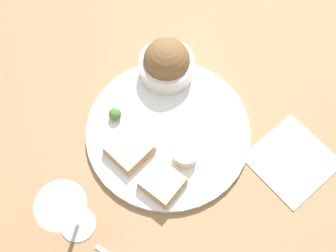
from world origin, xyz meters
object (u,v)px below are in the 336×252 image
object	(u,v)px
cheese_toast_near	(129,149)
wine_glass	(66,212)
napkin	(292,160)
salad_bowl	(167,63)
cheese_toast_far	(162,183)
sauce_ramekin	(185,154)

from	to	relation	value
cheese_toast_near	wine_glass	xyz separation A→B (m)	(0.17, 0.01, 0.08)
wine_glass	napkin	xyz separation A→B (m)	(-0.35, 0.27, -0.10)
salad_bowl	cheese_toast_far	distance (m)	0.26
cheese_toast_far	wine_glass	xyz separation A→B (m)	(0.15, -0.09, 0.08)
cheese_toast_near	cheese_toast_far	bearing A→B (deg)	79.38
salad_bowl	wine_glass	world-z (taller)	wine_glass
salad_bowl	cheese_toast_near	size ratio (longest dim) A/B	1.34
napkin	cheese_toast_far	bearing A→B (deg)	-43.08
cheese_toast_near	napkin	bearing A→B (deg)	122.73
sauce_ramekin	cheese_toast_far	size ratio (longest dim) A/B	0.65
cheese_toast_near	wine_glass	bearing A→B (deg)	2.25
napkin	wine_glass	bearing A→B (deg)	-37.75
cheese_toast_far	napkin	bearing A→B (deg)	136.92
cheese_toast_near	napkin	world-z (taller)	cheese_toast_near
wine_glass	cheese_toast_near	bearing A→B (deg)	-177.75
sauce_ramekin	cheese_toast_far	bearing A→B (deg)	-3.03
wine_glass	cheese_toast_far	bearing A→B (deg)	150.37
sauce_ramekin	wine_glass	world-z (taller)	wine_glass
sauce_ramekin	cheese_toast_near	xyz separation A→B (m)	(0.05, -0.10, -0.00)
wine_glass	napkin	size ratio (longest dim) A/B	0.82
sauce_ramekin	cheese_toast_far	world-z (taller)	sauce_ramekin
cheese_toast_far	salad_bowl	bearing A→B (deg)	-146.45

